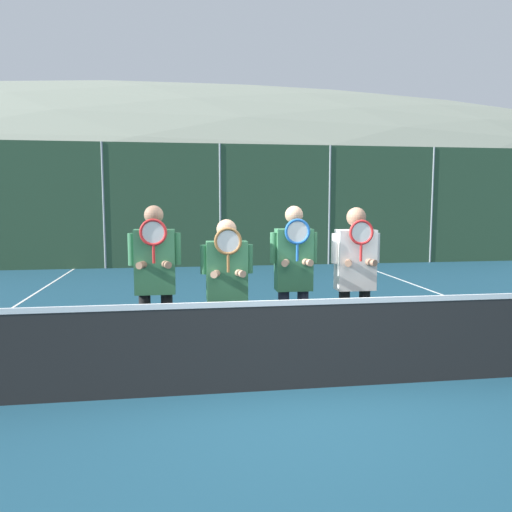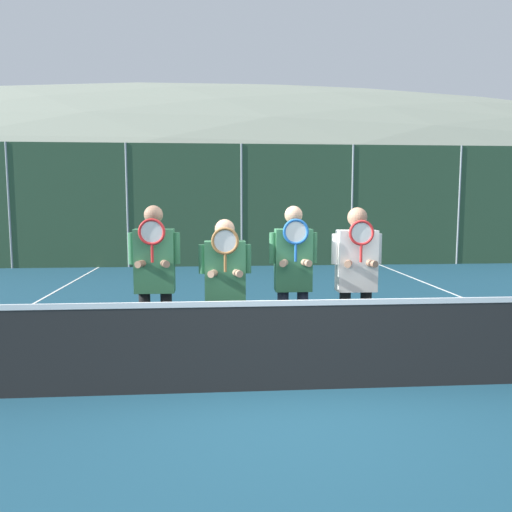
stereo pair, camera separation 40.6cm
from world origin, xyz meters
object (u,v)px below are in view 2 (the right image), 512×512
object	(u,v)px
player_leftmost	(155,274)
player_center_left	(225,281)
car_far_left	(85,230)
player_center_right	(293,274)
player_rightmost	(356,273)
car_left_of_center	(247,230)
car_center	(397,231)

from	to	relation	value
player_leftmost	player_center_left	bearing A→B (deg)	-7.16
player_center_left	car_far_left	world-z (taller)	car_far_left
player_center_right	player_rightmost	world-z (taller)	player_center_right
player_center_left	car_left_of_center	bearing A→B (deg)	85.50
car_far_left	player_leftmost	bearing A→B (deg)	-71.82
player_center_left	car_center	size ratio (longest dim) A/B	0.38
player_leftmost	player_rightmost	size ratio (longest dim) A/B	1.01
car_center	player_rightmost	bearing A→B (deg)	-112.13
player_center_right	car_center	distance (m)	12.74
player_center_right	player_rightmost	xyz separation A→B (m)	(0.73, -0.03, 0.01)
car_left_of_center	player_rightmost	bearing A→B (deg)	-87.07
player_leftmost	player_center_left	world-z (taller)	player_leftmost
car_far_left	car_left_of_center	bearing A→B (deg)	3.50
car_left_of_center	car_far_left	bearing A→B (deg)	-176.50
player_center_left	car_far_left	bearing A→B (deg)	111.56
player_rightmost	car_far_left	xyz separation A→B (m)	(-5.98, 11.24, -0.14)
player_leftmost	car_center	bearing A→B (deg)	58.74
player_center_right	car_center	size ratio (longest dim) A/B	0.41
player_leftmost	car_left_of_center	size ratio (longest dim) A/B	0.44
player_center_left	player_center_right	xyz separation A→B (m)	(0.78, 0.10, 0.06)
player_leftmost	player_center_right	size ratio (longest dim) A/B	1.00
player_rightmost	car_far_left	bearing A→B (deg)	118.01
player_rightmost	car_left_of_center	distance (m)	11.59
player_center_left	player_rightmost	xyz separation A→B (m)	(1.51, 0.07, 0.07)
player_center_left	car_far_left	distance (m)	12.16
player_center_right	player_center_left	bearing A→B (deg)	-173.00
car_far_left	player_rightmost	bearing A→B (deg)	-61.99
player_center_right	car_far_left	size ratio (longest dim) A/B	0.39
car_far_left	car_center	xyz separation A→B (m)	(10.68, 0.31, -0.10)
player_leftmost	player_rightmost	distance (m)	2.30
player_leftmost	player_center_right	distance (m)	1.57
player_center_left	player_rightmost	world-z (taller)	player_rightmost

